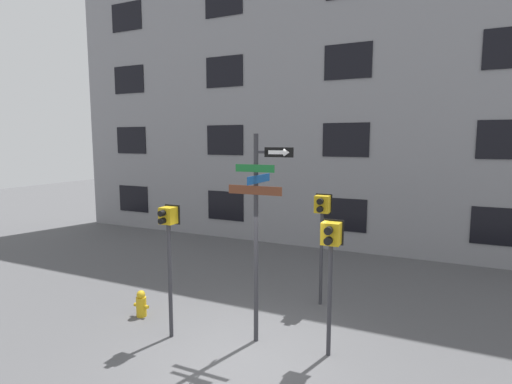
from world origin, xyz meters
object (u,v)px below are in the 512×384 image
(street_sign_pole, at_px, (259,220))
(pedestrian_signal_right, at_px, (331,250))
(pedestrian_signal_left, at_px, (169,238))
(fire_hydrant, at_px, (141,304))
(pedestrian_signal_across, at_px, (322,218))

(street_sign_pole, xyz_separation_m, pedestrian_signal_right, (1.38, 0.07, -0.44))
(pedestrian_signal_left, distance_m, fire_hydrant, 2.18)
(pedestrian_signal_right, distance_m, pedestrian_signal_across, 2.34)
(pedestrian_signal_across, bearing_deg, fire_hydrant, -145.98)
(street_sign_pole, distance_m, pedestrian_signal_right, 1.45)
(pedestrian_signal_right, bearing_deg, pedestrian_signal_across, 109.37)
(pedestrian_signal_across, bearing_deg, street_sign_pole, -104.90)
(street_sign_pole, height_order, pedestrian_signal_across, street_sign_pole)
(fire_hydrant, bearing_deg, street_sign_pole, 1.35)
(street_sign_pole, relative_size, pedestrian_signal_left, 1.52)
(pedestrian_signal_right, bearing_deg, pedestrian_signal_left, -168.25)
(pedestrian_signal_right, relative_size, pedestrian_signal_across, 0.94)
(pedestrian_signal_right, distance_m, fire_hydrant, 4.57)
(pedestrian_signal_left, bearing_deg, fire_hydrant, 157.42)
(pedestrian_signal_across, xyz_separation_m, fire_hydrant, (-3.47, -2.34, -1.83))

